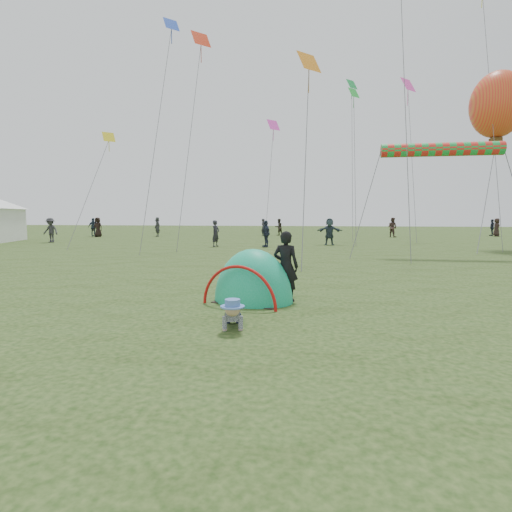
# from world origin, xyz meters

# --- Properties ---
(ground) EXTENTS (140.00, 140.00, 0.00)m
(ground) POSITION_xyz_m (0.00, 0.00, 0.00)
(ground) COLOR #17330D
(crawling_toddler) EXTENTS (0.66, 0.83, 0.56)m
(crawling_toddler) POSITION_xyz_m (-1.01, 0.23, 0.28)
(crawling_toddler) COLOR black
(crawling_toddler) RESTS_ON ground
(popup_tent) EXTENTS (2.21, 2.01, 2.38)m
(popup_tent) POSITION_xyz_m (-1.03, 2.45, 0.00)
(popup_tent) COLOR #0BA46B
(popup_tent) RESTS_ON ground
(standing_adult) EXTENTS (0.65, 0.49, 1.59)m
(standing_adult) POSITION_xyz_m (-0.31, 2.58, 0.80)
(standing_adult) COLOR black
(standing_adult) RESTS_ON ground
(crowd_person_0) EXTENTS (0.67, 0.72, 1.65)m
(crowd_person_0) POSITION_xyz_m (-5.02, 32.04, 0.82)
(crowd_person_0) COLOR #29282F
(crowd_person_0) RESTS_ON ground
(crowd_person_1) EXTENTS (1.09, 1.07, 1.77)m
(crowd_person_1) POSITION_xyz_m (6.87, 31.35, 0.88)
(crowd_person_1) COLOR #47312E
(crowd_person_1) RESTS_ON ground
(crowd_person_2) EXTENTS (0.79, 1.02, 1.61)m
(crowd_person_2) POSITION_xyz_m (16.75, 35.26, 0.80)
(crowd_person_2) COLOR #212737
(crowd_person_2) RESTS_ON ground
(crowd_person_4) EXTENTS (0.89, 0.99, 1.70)m
(crowd_person_4) POSITION_xyz_m (16.76, 34.27, 0.85)
(crowd_person_4) COLOR black
(crowd_person_4) RESTS_ON ground
(crowd_person_5) EXTENTS (1.67, 0.59, 1.78)m
(crowd_person_5) POSITION_xyz_m (1.04, 20.51, 0.89)
(crowd_person_5) COLOR #2F3E48
(crowd_person_5) RESTS_ON ground
(crowd_person_6) EXTENTS (0.59, 0.70, 1.65)m
(crowd_person_6) POSITION_xyz_m (-6.03, 17.94, 0.82)
(crowd_person_6) COLOR #27262E
(crowd_person_6) RESTS_ON ground
(crowd_person_7) EXTENTS (1.01, 1.00, 1.64)m
(crowd_person_7) POSITION_xyz_m (-3.63, 32.94, 0.82)
(crowd_person_7) COLOR #2B251F
(crowd_person_7) RESTS_ON ground
(crowd_person_8) EXTENTS (1.05, 0.52, 1.72)m
(crowd_person_8) POSITION_xyz_m (-20.62, 28.27, 0.86)
(crowd_person_8) COLOR #293848
(crowd_person_8) RESTS_ON ground
(crowd_person_9) EXTENTS (0.67, 1.07, 1.58)m
(crowd_person_9) POSITION_xyz_m (-18.14, 37.29, 0.79)
(crowd_person_9) COLOR #222327
(crowd_person_9) RESTS_ON ground
(crowd_person_10) EXTENTS (0.90, 0.61, 1.78)m
(crowd_person_10) POSITION_xyz_m (-19.68, 27.44, 0.89)
(crowd_person_10) COLOR black
(crowd_person_10) RESTS_ON ground
(crowd_person_12) EXTENTS (0.77, 0.76, 1.80)m
(crowd_person_12) POSITION_xyz_m (-14.58, 28.96, 0.90)
(crowd_person_12) COLOR #2D2E31
(crowd_person_12) RESTS_ON ground
(crowd_person_14) EXTENTS (0.86, 1.02, 1.64)m
(crowd_person_14) POSITION_xyz_m (-2.90, 18.19, 0.82)
(crowd_person_14) COLOR #273045
(crowd_person_14) RESTS_ON ground
(crowd_person_15) EXTENTS (1.20, 0.75, 1.77)m
(crowd_person_15) POSITION_xyz_m (-18.84, 19.81, 0.89)
(crowd_person_15) COLOR #302F34
(crowd_person_15) RESTS_ON ground
(balloon_kite) EXTENTS (3.10, 3.10, 4.33)m
(balloon_kite) POSITION_xyz_m (10.71, 20.09, 8.26)
(balloon_kite) COLOR orange
(rainbow_tube_kite) EXTENTS (5.48, 0.64, 0.64)m
(rainbow_tube_kite) POSITION_xyz_m (6.02, 14.12, 5.05)
(rainbow_tube_kite) COLOR red
(diamond_kite_1) EXTENTS (1.13, 1.13, 0.92)m
(diamond_kite_1) POSITION_xyz_m (-0.18, 12.41, 8.77)
(diamond_kite_1) COLOR orange
(diamond_kite_2) EXTENTS (0.81, 0.81, 0.67)m
(diamond_kite_2) POSITION_xyz_m (-13.60, 18.99, 7.16)
(diamond_kite_2) COLOR yellow
(diamond_kite_3) EXTENTS (0.91, 0.91, 0.74)m
(diamond_kite_3) POSITION_xyz_m (2.71, 24.76, 10.92)
(diamond_kite_3) COLOR green
(diamond_kite_5) EXTENTS (1.13, 1.13, 0.92)m
(diamond_kite_5) POSITION_xyz_m (-3.65, 28.24, 9.60)
(diamond_kite_5) COLOR #F941C7
(diamond_kite_7) EXTENTS (1.21, 1.21, 0.99)m
(diamond_kite_7) POSITION_xyz_m (-7.10, 18.87, 12.90)
(diamond_kite_7) COLOR red
(diamond_kite_9) EXTENTS (1.00, 1.00, 0.81)m
(diamond_kite_9) POSITION_xyz_m (2.82, 28.87, 12.80)
(diamond_kite_9) COLOR #16933D
(diamond_kite_10) EXTENTS (0.92, 0.92, 0.75)m
(diamond_kite_10) POSITION_xyz_m (-8.33, 17.05, 13.04)
(diamond_kite_10) COLOR #0C35B7
(diamond_kite_11) EXTENTS (1.37, 1.37, 1.12)m
(diamond_kite_11) POSITION_xyz_m (7.18, 28.25, 12.35)
(diamond_kite_11) COLOR #F240AE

